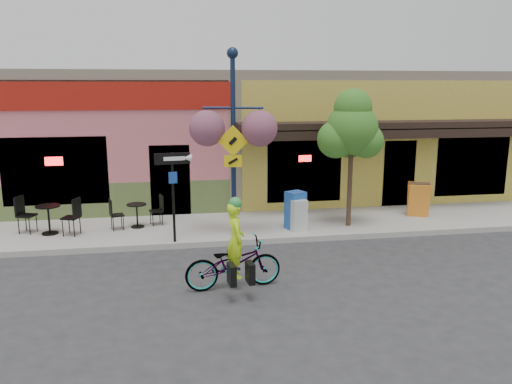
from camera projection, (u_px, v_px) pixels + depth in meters
ground at (292, 249)px, 12.59m from camera, size 90.00×90.00×0.00m
sidewalk at (276, 225)px, 14.50m from camera, size 24.00×3.00×0.15m
curb at (288, 240)px, 13.10m from camera, size 24.00×0.12×0.15m
building at (247, 133)px, 19.35m from camera, size 18.20×8.20×4.50m
bicycle at (233, 264)px, 10.08m from camera, size 2.03×0.88×1.03m
cyclist_rider at (236, 252)px, 10.04m from camera, size 0.42×0.60×1.54m
lamp_post at (233, 144)px, 12.77m from camera, size 1.63×0.91×4.83m
one_way_sign at (173, 198)px, 12.47m from camera, size 0.89×0.31×2.28m
cafe_set_left at (49, 215)px, 13.25m from camera, size 1.89×1.36×1.02m
cafe_set_right at (137, 212)px, 13.91m from camera, size 1.60×1.10×0.87m
newspaper_box_blue at (295, 210)px, 13.75m from camera, size 0.60×0.58×1.05m
newspaper_box_grey at (298, 215)px, 13.58m from camera, size 0.47×0.44×0.87m
street_tree at (351, 158)px, 13.77m from camera, size 1.68×1.68×3.87m
sandwich_board at (419, 201)px, 14.92m from camera, size 0.74×0.65×1.03m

